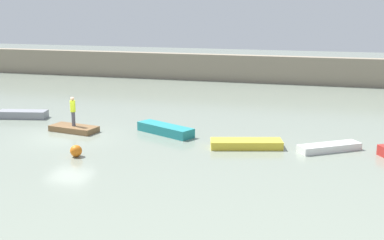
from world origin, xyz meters
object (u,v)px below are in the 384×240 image
Objects in this scene: rowboat_brown at (74,129)px; rowboat_grey at (23,114)px; person_hiviz_shirt at (73,110)px; rowboat_teal at (165,130)px; rowboat_white at (329,147)px; rowboat_yellow at (246,144)px; mooring_buoy at (76,151)px.

rowboat_grey is at bearing 164.84° from rowboat_brown.
person_hiviz_shirt reaches higher than rowboat_brown.
rowboat_teal reaches higher than rowboat_brown.
rowboat_grey is at bearing 138.17° from rowboat_white.
rowboat_white is (4.36, 0.58, -0.03)m from rowboat_yellow.
rowboat_brown is at bearing 0.00° from person_hiviz_shirt.
rowboat_teal is at bearing 62.29° from mooring_buoy.
rowboat_grey is at bearing -161.50° from rowboat_teal.
person_hiviz_shirt is 5.48m from mooring_buoy.
rowboat_yellow is 9.03m from mooring_buoy.
mooring_buoy reaches higher than rowboat_grey.
rowboat_teal reaches higher than rowboat_grey.
rowboat_brown is 5.66m from rowboat_teal.
mooring_buoy is (7.85, -7.12, 0.05)m from rowboat_grey.
rowboat_brown is at bearing 160.92° from rowboat_yellow.
rowboat_teal is at bearing 19.26° from rowboat_brown.
mooring_buoy is (2.65, -4.68, 0.13)m from rowboat_brown.
rowboat_white is (9.54, -1.05, -0.08)m from rowboat_teal.
rowboat_brown is 15.13m from rowboat_white.
person_hiviz_shirt is 2.94× the size of mooring_buoy.
rowboat_yellow is 4.40m from rowboat_white.
rowboat_grey is 0.95× the size of rowboat_white.
rowboat_teal is 5.76m from person_hiviz_shirt.
rowboat_yellow is 10.85m from person_hiviz_shirt.
rowboat_white is at bearing 20.02° from mooring_buoy.
mooring_buoy is (-2.94, -5.59, 0.03)m from rowboat_teal.
mooring_buoy is at bearing 165.40° from rowboat_white.
rowboat_teal is (10.79, -1.53, 0.02)m from rowboat_grey.
rowboat_yellow is (5.18, -1.63, -0.06)m from rowboat_teal.
person_hiviz_shirt reaches higher than rowboat_white.
rowboat_yellow is (15.97, -3.15, -0.04)m from rowboat_grey.
rowboat_teal is 1.00× the size of rowboat_yellow.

